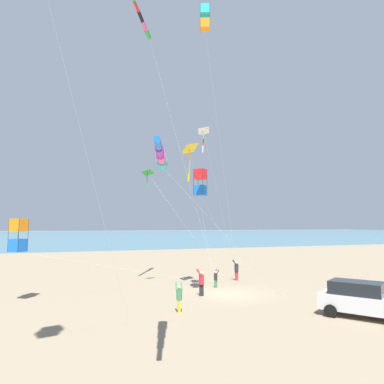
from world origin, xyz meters
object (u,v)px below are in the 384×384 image
at_px(kite_delta_long_streamer_right, 203,132).
at_px(kite_delta_black_fish_shape, 148,174).
at_px(cooler_box, 338,301).
at_px(person_adult_flyer, 201,281).
at_px(kite_windsock_green_low_center, 161,158).
at_px(kite_box_rainbow_low_near, 205,18).
at_px(person_bystander_far, 236,269).
at_px(kite_box_blue_topmost, 18,235).
at_px(kite_box_purple_drifting, 200,182).
at_px(kite_delta_yellow_midlevel, 189,149).
at_px(parked_car, 362,299).
at_px(person_child_green_jacket, 179,296).
at_px(person_child_grey_jacket, 216,278).
at_px(kite_windsock_magenta_far_left, 143,23).

xyz_separation_m(kite_delta_long_streamer_right, kite_delta_black_fish_shape, (6.59, 2.23, -1.95)).
bearing_deg(cooler_box, person_adult_flyer, 52.41).
bearing_deg(kite_delta_long_streamer_right, kite_windsock_green_low_center, 149.46).
distance_m(kite_box_rainbow_low_near, kite_windsock_green_low_center, 14.33).
bearing_deg(person_bystander_far, kite_box_blue_topmost, 100.30).
bearing_deg(person_adult_flyer, kite_box_purple_drifting, -14.41).
xyz_separation_m(kite_delta_yellow_midlevel, kite_windsock_green_low_center, (-13.21, 5.72, -3.55)).
bearing_deg(person_bystander_far, person_adult_flyer, 134.16).
bearing_deg(person_bystander_far, kite_box_rainbow_low_near, 142.40).
bearing_deg(kite_delta_long_streamer_right, parked_car, -134.70).
bearing_deg(person_child_green_jacket, kite_box_rainbow_low_near, -61.01).
relative_size(parked_car, kite_delta_long_streamer_right, 0.41).
bearing_deg(kite_delta_yellow_midlevel, kite_box_blue_topmost, 93.23).
relative_size(kite_box_rainbow_low_near, kite_box_purple_drifting, 2.16).
bearing_deg(kite_box_purple_drifting, kite_box_rainbow_low_near, 164.64).
distance_m(cooler_box, kite_box_rainbow_low_near, 19.83).
height_order(person_child_grey_jacket, kite_windsock_magenta_far_left, kite_windsock_magenta_far_left).
bearing_deg(kite_box_rainbow_low_near, kite_delta_black_fish_shape, 14.66).
bearing_deg(person_adult_flyer, kite_box_blue_topmost, 79.84).
distance_m(kite_box_rainbow_low_near, kite_box_blue_topmost, 18.54).
xyz_separation_m(cooler_box, kite_windsock_green_low_center, (-5.15, 12.54, 7.07)).
bearing_deg(kite_box_blue_topmost, kite_delta_long_streamer_right, -108.88).
height_order(cooler_box, person_adult_flyer, person_adult_flyer).
bearing_deg(kite_box_purple_drifting, kite_box_blue_topmost, 81.94).
distance_m(kite_box_rainbow_low_near, kite_delta_black_fish_shape, 12.18).
height_order(person_adult_flyer, person_child_grey_jacket, person_adult_flyer).
relative_size(person_child_grey_jacket, kite_delta_long_streamer_right, 0.12).
bearing_deg(person_adult_flyer, person_child_green_jacket, 143.87).
distance_m(person_child_green_jacket, kite_delta_black_fish_shape, 11.95).
relative_size(person_child_grey_jacket, kite_delta_black_fish_shape, 0.15).
bearing_deg(kite_box_rainbow_low_near, cooler_box, -108.45).
distance_m(person_adult_flyer, person_child_grey_jacket, 3.40).
height_order(parked_car, kite_box_blue_topmost, kite_box_blue_topmost).
bearing_deg(kite_box_rainbow_low_near, kite_delta_long_streamer_right, -13.59).
bearing_deg(person_child_grey_jacket, kite_box_purple_drifting, 135.50).
bearing_deg(kite_box_rainbow_low_near, kite_windsock_green_low_center, 147.55).
height_order(cooler_box, kite_delta_long_streamer_right, kite_delta_long_streamer_right).
xyz_separation_m(person_adult_flyer, kite_box_purple_drifting, (0.43, -0.11, 6.91)).
height_order(kite_delta_long_streamer_right, kite_box_rainbow_low_near, kite_box_rainbow_low_near).
bearing_deg(person_adult_flyer, kite_windsock_magenta_far_left, 39.77).
relative_size(cooler_box, person_child_green_jacket, 0.38).
bearing_deg(kite_windsock_green_low_center, parked_car, -78.55).
height_order(cooler_box, kite_box_rainbow_low_near, kite_box_rainbow_low_near).
xyz_separation_m(person_child_grey_jacket, kite_box_rainbow_low_near, (-5.31, 2.98, 17.58)).
height_order(kite_delta_yellow_midlevel, kite_delta_black_fish_shape, kite_delta_yellow_midlevel).
xyz_separation_m(kite_box_rainbow_low_near, kite_box_blue_topmost, (4.85, 10.97, -14.14)).
distance_m(kite_delta_yellow_midlevel, kite_windsock_green_low_center, 14.83).
xyz_separation_m(parked_car, person_adult_flyer, (8.10, 5.92, 0.04)).
xyz_separation_m(kite_box_rainbow_low_near, kite_delta_yellow_midlevel, (5.51, -0.82, -7.50)).
bearing_deg(person_bystander_far, kite_delta_black_fish_shape, 92.49).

